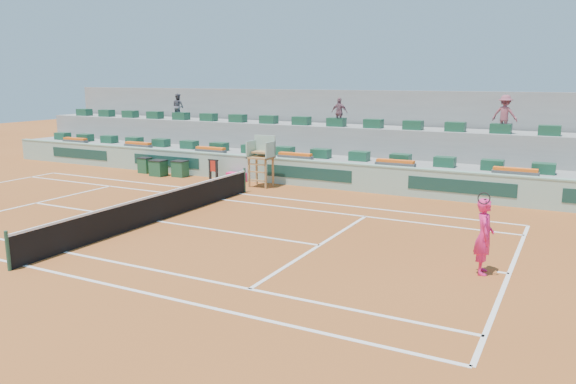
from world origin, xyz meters
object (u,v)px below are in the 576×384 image
(umpire_chair, at_px, (262,154))
(drink_cooler_a, at_px, (180,169))
(tennis_player, at_px, (484,236))
(player_bag, at_px, (236,177))

(umpire_chair, xyz_separation_m, drink_cooler_a, (-5.11, 0.30, -1.12))
(drink_cooler_a, bearing_deg, umpire_chair, -3.35)
(drink_cooler_a, height_order, tennis_player, tennis_player)
(drink_cooler_a, relative_size, tennis_player, 0.37)
(umpire_chair, distance_m, tennis_player, 13.67)
(player_bag, height_order, drink_cooler_a, drink_cooler_a)
(player_bag, height_order, tennis_player, tennis_player)
(player_bag, xyz_separation_m, drink_cooler_a, (-3.32, -0.22, 0.21))
(umpire_chair, relative_size, tennis_player, 1.05)
(tennis_player, bearing_deg, umpire_chair, 145.30)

